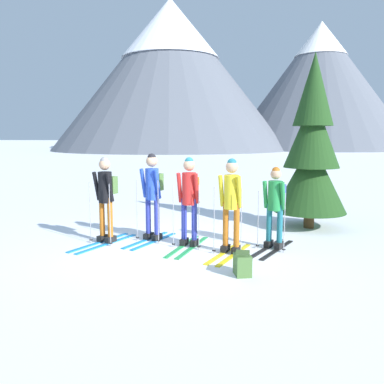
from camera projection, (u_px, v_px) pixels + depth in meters
name	position (u px, v px, depth m)	size (l,w,h in m)	color
ground_plane	(179.00, 246.00, 8.19)	(400.00, 400.00, 0.00)	white
skier_in_black	(106.00, 195.00, 8.34)	(0.92, 1.76, 1.79)	#1E84D1
skier_in_blue	(152.00, 191.00, 8.52)	(0.83, 1.59, 1.85)	#1E84D1
skier_in_red	(189.00, 196.00, 8.07)	(0.63, 1.73, 1.80)	green
skier_in_yellow	(231.00, 201.00, 7.55)	(0.78, 1.61, 1.80)	yellow
skier_in_green	(275.00, 203.00, 7.91)	(0.92, 1.58, 1.62)	black
pine_tree_near	(312.00, 150.00, 9.56)	(1.72, 1.72, 4.14)	#51381E
backpack_on_snow_front	(242.00, 264.00, 6.45)	(0.32, 0.37, 0.38)	#4C7238
mountain_ridge_distant	(227.00, 77.00, 66.26)	(58.71, 42.44, 23.73)	slate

